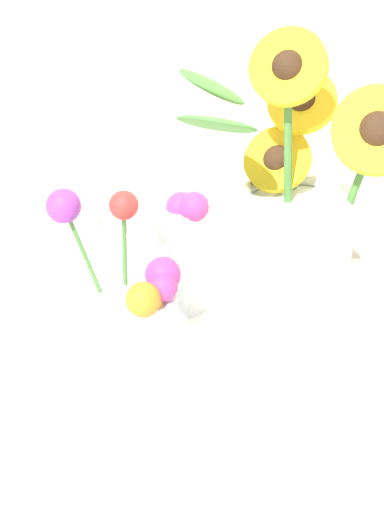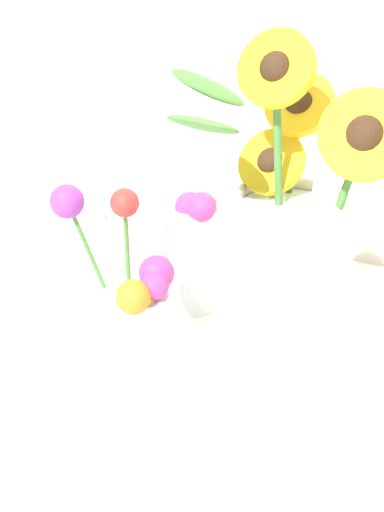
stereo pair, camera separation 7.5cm
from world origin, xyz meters
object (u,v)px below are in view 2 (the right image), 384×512
at_px(vase_bulb_right, 114,265).
at_px(vase_small_back, 191,243).
at_px(serving_tray, 192,353).
at_px(mason_jar_sunflowers, 283,270).
at_px(vase_small_center, 141,318).

xyz_separation_m(vase_bulb_right, vase_small_back, (0.05, 0.09, 0.00)).
relative_size(serving_tray, vase_bulb_right, 2.66).
bearing_deg(mason_jar_sunflowers, vase_bulb_right, 173.84).
relative_size(mason_jar_sunflowers, vase_small_back, 2.02).
height_order(mason_jar_sunflowers, vase_bulb_right, mason_jar_sunflowers).
distance_m(mason_jar_sunflowers, vase_small_back, 0.21).
height_order(serving_tray, mason_jar_sunflowers, mason_jar_sunflowers).
bearing_deg(vase_bulb_right, vase_small_center, -40.56).
distance_m(mason_jar_sunflowers, vase_small_center, 0.15).
height_order(mason_jar_sunflowers, vase_small_back, mason_jar_sunflowers).
bearing_deg(mason_jar_sunflowers, serving_tray, 165.26).
bearing_deg(vase_small_back, vase_bulb_right, -116.47).
distance_m(serving_tray, vase_small_center, 0.11).
bearing_deg(vase_small_back, mason_jar_sunflowers, -35.02).
height_order(serving_tray, vase_bulb_right, vase_bulb_right).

